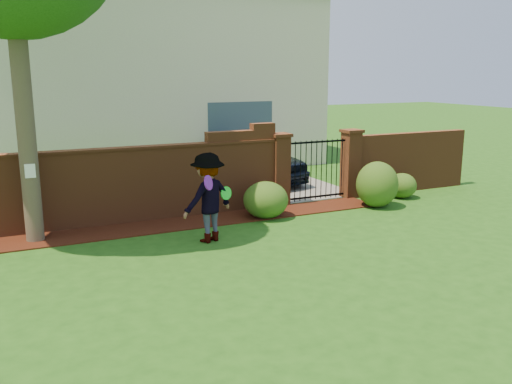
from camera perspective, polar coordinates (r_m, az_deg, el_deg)
name	(u,v)px	position (r m, az deg, el deg)	size (l,w,h in m)	color
ground	(264,267)	(9.98, 0.88, -7.77)	(80.00, 80.00, 0.01)	#1F4D13
mulch_bed	(162,226)	(12.63, -9.73, -3.47)	(11.10, 1.08, 0.03)	black
brick_wall	(106,185)	(12.83, -15.25, 0.70)	(8.70, 0.31, 2.16)	brown
brick_wall_return	(408,162)	(16.60, 15.43, 3.02)	(4.00, 0.25, 1.70)	brown
pillar_left	(280,169)	(14.23, 2.48, 2.38)	(0.50, 0.50, 1.88)	brown
pillar_right	(351,163)	(15.37, 9.77, 2.96)	(0.50, 0.50, 1.88)	brown
iron_gate	(316,170)	(14.79, 6.25, 2.30)	(1.78, 0.03, 1.60)	black
driveway	(253,176)	(18.41, -0.31, 1.70)	(3.20, 8.00, 0.01)	slate
house	(145,78)	(21.03, -11.37, 11.45)	(12.40, 6.40, 6.30)	beige
car	(254,158)	(17.26, -0.24, 3.55)	(1.82, 4.51, 1.54)	black
paper_notice	(30,171)	(11.78, -22.33, 2.02)	(0.20, 0.01, 0.28)	white
shrub_left	(266,200)	(13.08, 1.01, -0.82)	(1.07, 1.07, 0.88)	#224B16
shrub_middle	(377,184)	(14.44, 12.42, 0.77)	(1.07, 1.07, 1.18)	#224B16
shrub_right	(402,186)	(15.68, 14.89, 0.64)	(0.78, 0.78, 0.69)	#224B16
man	(209,198)	(11.20, -4.89, -0.62)	(1.19, 0.68, 1.84)	gray
frisbee_purple	(208,183)	(10.70, -4.94, 0.96)	(0.30, 0.30, 0.03)	purple
frisbee_green	(226,193)	(11.34, -3.12, -0.11)	(0.28, 0.28, 0.03)	green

